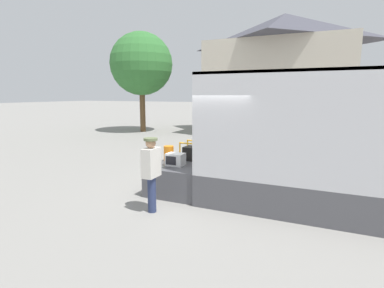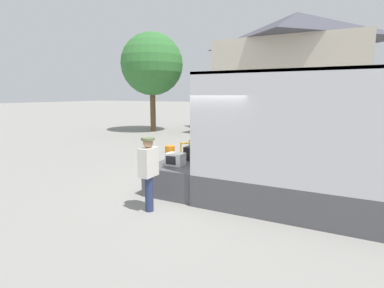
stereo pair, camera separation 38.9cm
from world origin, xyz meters
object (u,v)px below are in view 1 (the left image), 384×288
Objects in this scene: microwave at (175,159)px; portable_generator at (195,153)px; orange_bucket at (169,153)px; worker_person at (151,168)px; street_tree at (141,64)px.

portable_generator is at bearing 75.03° from microwave.
orange_bucket is (-0.44, 0.46, 0.04)m from microwave.
worker_person is (0.10, -1.31, 0.10)m from microwave.
microwave is 0.27× the size of worker_person.
street_tree reaches higher than portable_generator.
street_tree reaches higher than microwave.
portable_generator reaches higher than orange_bucket.
microwave is at bearing 94.40° from worker_person.
orange_bucket is 0.06× the size of street_tree.
worker_person reaches higher than orange_bucket.
street_tree is at bearing 126.58° from orange_bucket.
microwave is 0.07× the size of street_tree.
orange_bucket is (-0.65, -0.31, 0.01)m from portable_generator.
microwave is 13.56m from street_tree.
orange_bucket is at bearing -154.25° from portable_generator.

